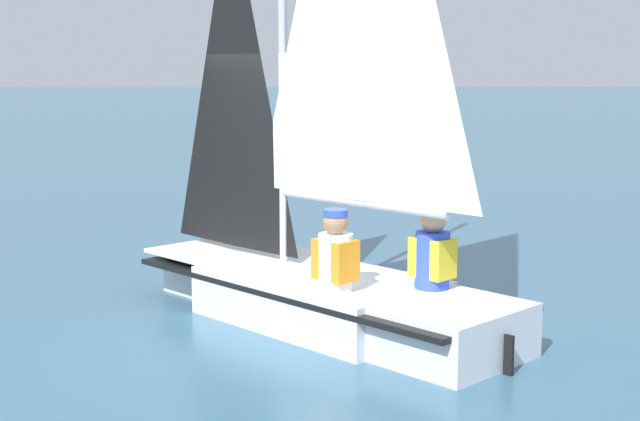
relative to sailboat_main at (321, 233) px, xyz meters
name	(u,v)px	position (x,y,z in m)	size (l,w,h in m)	color
ground_plane	(320,321)	(-0.01, 0.01, -0.85)	(260.00, 260.00, 0.00)	#38607A
sailboat_main	(321,233)	(0.00, 0.00, 0.00)	(3.61, 3.85, 5.70)	silver
sailor_helm	(335,271)	(0.09, -0.63, -0.21)	(0.42, 0.43, 1.16)	black
sailor_crew	(432,270)	(0.94, -0.58, -0.22)	(0.42, 0.43, 1.16)	black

